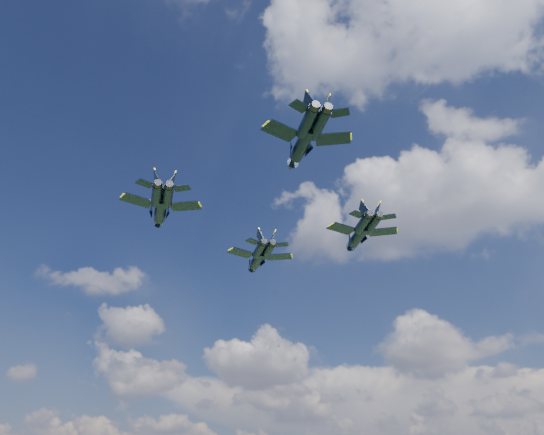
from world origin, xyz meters
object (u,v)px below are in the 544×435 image
at_px(jet_lead, 257,260).
at_px(jet_left, 160,211).
at_px(jet_right, 358,236).
at_px(jet_slot, 302,145).

xyz_separation_m(jet_lead, jet_left, (-3.97, -25.13, 0.24)).
relative_size(jet_left, jet_right, 0.98).
bearing_deg(jet_left, jet_right, -0.46).
relative_size(jet_lead, jet_slot, 1.02).
bearing_deg(jet_right, jet_left, -175.97).
relative_size(jet_right, jet_slot, 1.05).
distance_m(jet_right, jet_slot, 27.75).
distance_m(jet_lead, jet_left, 25.44).
xyz_separation_m(jet_left, jet_right, (25.86, 23.55, -0.82)).
bearing_deg(jet_lead, jet_slot, -93.91).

